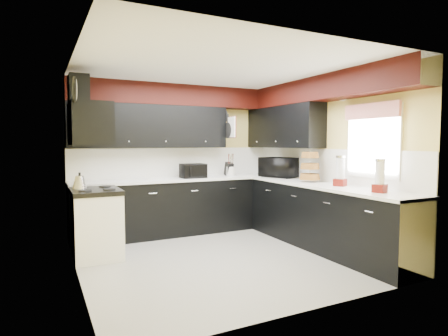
% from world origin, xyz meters
% --- Properties ---
extents(ground, '(3.60, 3.60, 0.00)m').
position_xyz_m(ground, '(0.00, 0.00, 0.00)').
color(ground, gray).
rests_on(ground, ground).
extents(wall_back, '(3.60, 0.06, 2.50)m').
position_xyz_m(wall_back, '(0.00, 1.80, 1.25)').
color(wall_back, '#E0C666').
rests_on(wall_back, ground).
extents(wall_right, '(0.06, 3.60, 2.50)m').
position_xyz_m(wall_right, '(1.80, 0.00, 1.25)').
color(wall_right, '#E0C666').
rests_on(wall_right, ground).
extents(wall_left, '(0.06, 3.60, 2.50)m').
position_xyz_m(wall_left, '(-1.80, 0.00, 1.25)').
color(wall_left, '#E0C666').
rests_on(wall_left, ground).
extents(ceiling, '(3.60, 3.60, 0.06)m').
position_xyz_m(ceiling, '(0.00, 0.00, 2.50)').
color(ceiling, white).
rests_on(ceiling, wall_back).
extents(cab_back, '(3.60, 0.60, 0.90)m').
position_xyz_m(cab_back, '(0.00, 1.50, 0.45)').
color(cab_back, black).
rests_on(cab_back, ground).
extents(cab_right, '(0.60, 3.00, 0.90)m').
position_xyz_m(cab_right, '(1.50, -0.30, 0.45)').
color(cab_right, black).
rests_on(cab_right, ground).
extents(counter_back, '(3.62, 0.64, 0.04)m').
position_xyz_m(counter_back, '(0.00, 1.50, 0.92)').
color(counter_back, white).
rests_on(counter_back, cab_back).
extents(counter_right, '(0.64, 3.02, 0.04)m').
position_xyz_m(counter_right, '(1.50, -0.30, 0.92)').
color(counter_right, white).
rests_on(counter_right, cab_right).
extents(splash_back, '(3.60, 0.02, 0.50)m').
position_xyz_m(splash_back, '(0.00, 1.79, 1.19)').
color(splash_back, white).
rests_on(splash_back, counter_back).
extents(splash_right, '(0.02, 3.60, 0.50)m').
position_xyz_m(splash_right, '(1.79, 0.00, 1.19)').
color(splash_right, white).
rests_on(splash_right, counter_right).
extents(upper_back, '(2.60, 0.35, 0.70)m').
position_xyz_m(upper_back, '(-0.50, 1.62, 1.80)').
color(upper_back, black).
rests_on(upper_back, wall_back).
extents(upper_right, '(0.35, 1.80, 0.70)m').
position_xyz_m(upper_right, '(1.62, 0.90, 1.80)').
color(upper_right, black).
rests_on(upper_right, wall_right).
extents(soffit_back, '(3.60, 0.36, 0.35)m').
position_xyz_m(soffit_back, '(0.00, 1.62, 2.33)').
color(soffit_back, black).
rests_on(soffit_back, wall_back).
extents(soffit_right, '(0.36, 3.24, 0.35)m').
position_xyz_m(soffit_right, '(1.62, -0.18, 2.33)').
color(soffit_right, black).
rests_on(soffit_right, wall_right).
extents(stove, '(0.60, 0.75, 0.86)m').
position_xyz_m(stove, '(-1.50, 0.75, 0.43)').
color(stove, white).
rests_on(stove, ground).
extents(cooktop, '(0.62, 0.77, 0.06)m').
position_xyz_m(cooktop, '(-1.50, 0.75, 0.89)').
color(cooktop, black).
rests_on(cooktop, stove).
extents(hood, '(0.50, 0.78, 0.55)m').
position_xyz_m(hood, '(-1.55, 0.75, 1.78)').
color(hood, black).
rests_on(hood, wall_left).
extents(hood_duct, '(0.24, 0.40, 0.40)m').
position_xyz_m(hood_duct, '(-1.68, 0.75, 2.20)').
color(hood_duct, black).
rests_on(hood_duct, wall_left).
extents(window, '(0.03, 0.86, 0.96)m').
position_xyz_m(window, '(1.79, -0.90, 1.55)').
color(window, white).
rests_on(window, wall_right).
extents(valance, '(0.04, 0.88, 0.20)m').
position_xyz_m(valance, '(1.73, -0.90, 1.95)').
color(valance, red).
rests_on(valance, wall_right).
extents(pan_top, '(0.03, 0.22, 0.40)m').
position_xyz_m(pan_top, '(0.82, 1.55, 2.00)').
color(pan_top, black).
rests_on(pan_top, upper_back).
extents(pan_mid, '(0.03, 0.28, 0.46)m').
position_xyz_m(pan_mid, '(0.82, 1.42, 1.75)').
color(pan_mid, black).
rests_on(pan_mid, upper_back).
extents(pan_low, '(0.03, 0.24, 0.42)m').
position_xyz_m(pan_low, '(0.82, 1.68, 1.72)').
color(pan_low, black).
rests_on(pan_low, upper_back).
extents(cut_board, '(0.03, 0.26, 0.35)m').
position_xyz_m(cut_board, '(0.83, 1.30, 1.80)').
color(cut_board, white).
rests_on(cut_board, upper_back).
extents(baskets, '(0.27, 0.27, 0.50)m').
position_xyz_m(baskets, '(1.52, 0.05, 1.18)').
color(baskets, brown).
rests_on(baskets, upper_right).
extents(clock, '(0.03, 0.30, 0.30)m').
position_xyz_m(clock, '(-1.77, 0.25, 2.15)').
color(clock, black).
rests_on(clock, wall_left).
extents(deco_plate, '(0.03, 0.24, 0.24)m').
position_xyz_m(deco_plate, '(1.77, -0.35, 2.25)').
color(deco_plate, white).
rests_on(deco_plate, wall_right).
extents(toaster_oven, '(0.42, 0.36, 0.24)m').
position_xyz_m(toaster_oven, '(0.17, 1.43, 1.06)').
color(toaster_oven, black).
rests_on(toaster_oven, counter_back).
extents(microwave, '(0.62, 0.73, 0.34)m').
position_xyz_m(microwave, '(1.55, 0.88, 1.11)').
color(microwave, black).
rests_on(microwave, counter_right).
extents(utensil_crock, '(0.20, 0.20, 0.17)m').
position_xyz_m(utensil_crock, '(0.90, 1.46, 1.02)').
color(utensil_crock, silver).
rests_on(utensil_crock, counter_back).
extents(knife_block, '(0.11, 0.15, 0.24)m').
position_xyz_m(knife_block, '(0.88, 1.49, 1.06)').
color(knife_block, black).
rests_on(knife_block, counter_back).
extents(kettle, '(0.25, 0.25, 0.17)m').
position_xyz_m(kettle, '(-1.68, 0.90, 1.01)').
color(kettle, silver).
rests_on(kettle, cooktop).
extents(dispenser_a, '(0.19, 0.19, 0.39)m').
position_xyz_m(dispenser_a, '(1.54, -0.57, 1.14)').
color(dispenser_a, maroon).
rests_on(dispenser_a, counter_right).
extents(dispenser_b, '(0.17, 0.17, 0.38)m').
position_xyz_m(dispenser_b, '(1.49, -1.28, 1.13)').
color(dispenser_b, '#690005').
rests_on(dispenser_b, counter_right).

